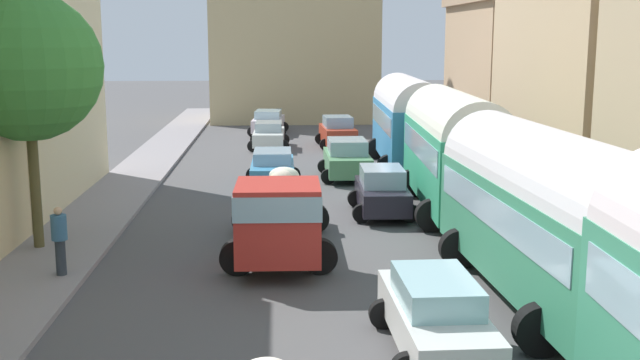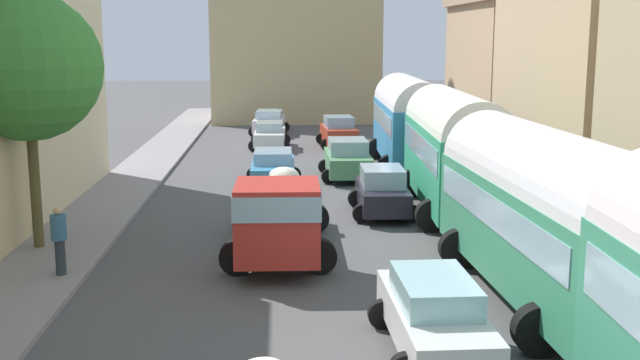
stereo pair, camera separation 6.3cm
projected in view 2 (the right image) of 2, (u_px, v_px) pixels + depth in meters
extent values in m
plane|color=#504E4F|center=(313.00, 199.00, 28.26)|extent=(154.00, 154.00, 0.00)
cube|color=gray|center=(113.00, 199.00, 27.86)|extent=(2.50, 70.00, 0.14)
cube|color=gray|center=(507.00, 195.00, 28.63)|extent=(2.50, 70.00, 0.14)
cube|color=beige|center=(12.00, 81.00, 27.01)|extent=(4.16, 10.34, 8.67)
cube|color=tan|center=(603.00, 69.00, 29.70)|extent=(5.62, 10.73, 9.28)
cube|color=tan|center=(515.00, 78.00, 40.16)|extent=(5.26, 9.86, 7.50)
cube|color=tan|center=(296.00, 49.00, 54.19)|extent=(11.46, 7.15, 10.01)
cube|color=#388A64|center=(545.00, 233.00, 16.92)|extent=(2.75, 9.14, 2.22)
cylinder|color=silver|center=(548.00, 183.00, 16.71)|extent=(2.69, 8.96, 2.37)
cube|color=#99B7C6|center=(546.00, 211.00, 16.83)|extent=(2.77, 8.42, 0.71)
cylinder|color=black|center=(458.00, 248.00, 19.77)|extent=(1.00, 0.35, 1.00)
cylinder|color=black|center=(545.00, 246.00, 19.97)|extent=(1.00, 0.35, 1.00)
cylinder|color=black|center=(539.00, 330.00, 14.27)|extent=(1.00, 0.35, 1.00)
cube|color=#319C6F|center=(454.00, 162.00, 25.73)|extent=(2.68, 8.47, 2.46)
cylinder|color=silver|center=(455.00, 126.00, 25.51)|extent=(2.63, 8.30, 2.26)
cube|color=#99B7C6|center=(454.00, 146.00, 25.63)|extent=(2.70, 7.80, 0.79)
cylinder|color=black|center=(410.00, 183.00, 28.50)|extent=(1.00, 0.35, 1.00)
cylinder|color=black|center=(469.00, 183.00, 28.52)|extent=(1.00, 0.35, 1.00)
cylinder|color=black|center=(432.00, 216.00, 23.40)|extent=(1.00, 0.35, 1.00)
cylinder|color=black|center=(503.00, 215.00, 23.42)|extent=(1.00, 0.35, 1.00)
cube|color=teal|center=(409.00, 130.00, 34.57)|extent=(2.69, 8.60, 2.42)
cylinder|color=silver|center=(409.00, 103.00, 34.35)|extent=(2.64, 8.42, 2.36)
cube|color=#99B7C6|center=(409.00, 119.00, 34.47)|extent=(2.72, 7.92, 0.77)
cylinder|color=black|center=(377.00, 149.00, 37.36)|extent=(1.00, 0.35, 1.00)
cylinder|color=black|center=(424.00, 148.00, 37.41)|extent=(1.00, 0.35, 1.00)
cylinder|color=black|center=(389.00, 167.00, 32.17)|extent=(1.00, 0.35, 1.00)
cylinder|color=black|center=(444.00, 167.00, 32.22)|extent=(1.00, 0.35, 1.00)
cube|color=#B72D24|center=(278.00, 221.00, 18.91)|extent=(2.09, 2.19, 1.89)
cube|color=#99B7C6|center=(277.00, 200.00, 18.81)|extent=(2.13, 2.28, 0.60)
cube|color=brown|center=(280.00, 216.00, 22.41)|extent=(2.13, 4.76, 0.55)
ellipsoid|color=beige|center=(291.00, 189.00, 23.53)|extent=(0.78, 0.61, 0.52)
ellipsoid|color=#E7E7C2|center=(273.00, 200.00, 22.10)|extent=(0.84, 0.68, 0.48)
ellipsoid|color=silver|center=(283.00, 186.00, 23.91)|extent=(0.88, 0.96, 0.55)
ellipsoid|color=beige|center=(279.00, 180.00, 23.41)|extent=(0.92, 0.86, 0.47)
ellipsoid|color=silver|center=(284.00, 175.00, 23.73)|extent=(1.08, 0.92, 0.54)
ellipsoid|color=beige|center=(283.00, 179.00, 23.11)|extent=(0.88, 0.94, 0.55)
cylinder|color=black|center=(319.00, 256.00, 19.24)|extent=(0.90, 0.31, 0.90)
cylinder|color=black|center=(237.00, 257.00, 19.17)|extent=(0.90, 0.31, 0.90)
cylinder|color=black|center=(314.00, 218.00, 23.29)|extent=(0.90, 0.31, 0.90)
cylinder|color=black|center=(247.00, 219.00, 23.22)|extent=(0.90, 0.31, 0.90)
cube|color=#4395C9|center=(273.00, 172.00, 30.14)|extent=(1.68, 4.11, 0.76)
cube|color=#93B5D1|center=(273.00, 156.00, 30.03)|extent=(1.46, 2.14, 0.46)
cylinder|color=black|center=(295.00, 186.00, 29.00)|extent=(0.60, 0.21, 0.60)
cylinder|color=black|center=(251.00, 187.00, 28.93)|extent=(0.60, 0.21, 0.60)
cylinder|color=black|center=(294.00, 174.00, 31.49)|extent=(0.60, 0.21, 0.60)
cylinder|color=black|center=(254.00, 175.00, 31.42)|extent=(0.60, 0.21, 0.60)
cube|color=silver|center=(270.00, 137.00, 40.86)|extent=(1.67, 4.03, 0.68)
cube|color=#A4B5BD|center=(270.00, 126.00, 40.75)|extent=(1.43, 2.11, 0.46)
cylinder|color=black|center=(284.00, 146.00, 39.72)|extent=(0.60, 0.21, 0.60)
cylinder|color=black|center=(254.00, 146.00, 39.68)|extent=(0.60, 0.21, 0.60)
cylinder|color=black|center=(285.00, 140.00, 42.15)|extent=(0.60, 0.21, 0.60)
cylinder|color=black|center=(256.00, 140.00, 42.11)|extent=(0.60, 0.21, 0.60)
cube|color=silver|center=(269.00, 124.00, 46.78)|extent=(2.03, 4.28, 0.73)
cube|color=#9FC3CE|center=(269.00, 114.00, 46.67)|extent=(1.67, 2.27, 0.45)
cylinder|color=black|center=(282.00, 132.00, 45.56)|extent=(0.60, 0.21, 0.60)
cylinder|color=black|center=(253.00, 132.00, 45.60)|extent=(0.60, 0.21, 0.60)
cylinder|color=black|center=(285.00, 127.00, 48.09)|extent=(0.60, 0.21, 0.60)
cylinder|color=black|center=(258.00, 127.00, 48.13)|extent=(0.60, 0.21, 0.60)
cube|color=silver|center=(434.00, 322.00, 14.34)|extent=(1.59, 4.34, 0.72)
cube|color=#93C0C6|center=(435.00, 290.00, 14.23)|extent=(1.38, 2.26, 0.51)
cylinder|color=black|center=(382.00, 314.00, 15.66)|extent=(0.60, 0.21, 0.60)
cylinder|color=black|center=(456.00, 312.00, 15.77)|extent=(0.60, 0.21, 0.60)
cube|color=black|center=(382.00, 196.00, 25.63)|extent=(1.64, 3.77, 0.73)
cube|color=#A4BACD|center=(382.00, 176.00, 25.51)|extent=(1.41, 1.97, 0.59)
cylinder|color=black|center=(356.00, 199.00, 26.81)|extent=(0.60, 0.21, 0.60)
cylinder|color=black|center=(400.00, 198.00, 26.85)|extent=(0.60, 0.21, 0.60)
cylinder|color=black|center=(362.00, 214.00, 24.54)|extent=(0.60, 0.21, 0.60)
cylinder|color=black|center=(410.00, 213.00, 24.58)|extent=(0.60, 0.21, 0.60)
cube|color=#558B5B|center=(348.00, 163.00, 32.20)|extent=(1.76, 3.98, 0.79)
cube|color=#9CB4BF|center=(348.00, 146.00, 32.08)|extent=(1.54, 2.07, 0.59)
cylinder|color=black|center=(325.00, 166.00, 33.43)|extent=(0.60, 0.21, 0.60)
cylinder|color=black|center=(365.00, 166.00, 33.53)|extent=(0.60, 0.21, 0.60)
cylinder|color=black|center=(329.00, 177.00, 31.01)|extent=(0.60, 0.21, 0.60)
cylinder|color=black|center=(372.00, 176.00, 31.10)|extent=(0.60, 0.21, 0.60)
cube|color=#B03721|center=(339.00, 134.00, 41.37)|extent=(1.84, 3.78, 0.82)
cube|color=#8FAFC6|center=(339.00, 122.00, 41.24)|extent=(1.55, 2.00, 0.57)
cylinder|color=black|center=(321.00, 139.00, 42.47)|extent=(0.60, 0.21, 0.60)
cylinder|color=black|center=(350.00, 138.00, 42.64)|extent=(0.60, 0.21, 0.60)
cylinder|color=black|center=(326.00, 144.00, 40.23)|extent=(0.60, 0.21, 0.60)
cylinder|color=black|center=(357.00, 144.00, 40.41)|extent=(0.60, 0.21, 0.60)
cylinder|color=#2B333B|center=(62.00, 277.00, 18.81)|extent=(0.21, 0.21, 0.14)
cylinder|color=#2B333B|center=(60.00, 257.00, 18.71)|extent=(0.27, 0.27, 0.88)
cylinder|color=#346284|center=(59.00, 227.00, 18.57)|extent=(0.42, 0.42, 0.62)
sphere|color=tan|center=(57.00, 211.00, 18.50)|extent=(0.20, 0.20, 0.20)
cylinder|color=brown|center=(35.00, 188.00, 21.01)|extent=(0.28, 0.28, 3.59)
sphere|color=#377F33|center=(27.00, 67.00, 20.40)|extent=(3.98, 3.98, 3.98)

